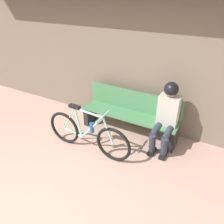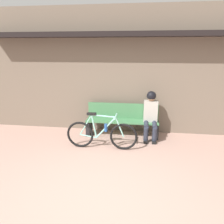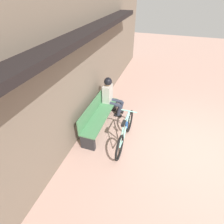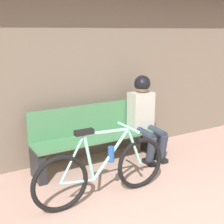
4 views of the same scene
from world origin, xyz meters
name	(u,v)px [view 3 (image 3 of 4)]	position (x,y,z in m)	size (l,w,h in m)	color
ground_plane	(193,150)	(0.00, 0.00, 0.00)	(24.00, 24.00, 0.00)	tan
storefront_wall	(79,71)	(0.00, 2.89, 1.66)	(12.00, 0.56, 3.20)	#756656
park_bench_near	(99,115)	(0.14, 2.52, 0.39)	(1.82, 0.42, 0.82)	#477F51
bicycle	(125,132)	(-0.25, 1.67, 0.34)	(1.59, 0.40, 0.83)	black
person_seated	(110,94)	(0.84, 2.41, 0.68)	(0.34, 0.59, 1.19)	#2D3342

